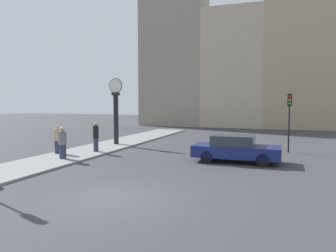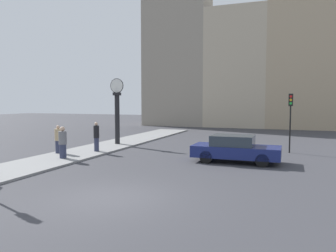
# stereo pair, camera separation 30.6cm
# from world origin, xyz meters

# --- Properties ---
(ground_plane) EXTENTS (120.00, 120.00, 0.00)m
(ground_plane) POSITION_xyz_m (0.00, 0.00, 0.00)
(ground_plane) COLOR #38383D
(sidewalk_corner) EXTENTS (3.16, 26.31, 0.10)m
(sidewalk_corner) POSITION_xyz_m (-6.38, 11.15, 0.05)
(sidewalk_corner) COLOR gray
(sidewalk_corner) RESTS_ON ground_plane
(building_row) EXTENTS (25.30, 5.00, 17.71)m
(building_row) POSITION_xyz_m (-0.46, 31.94, 7.91)
(building_row) COLOR gray
(building_row) RESTS_ON ground_plane
(sedan_car) EXTENTS (4.46, 1.86, 1.41)m
(sedan_car) POSITION_xyz_m (2.82, 7.78, 0.71)
(sedan_car) COLOR navy
(sedan_car) RESTS_ON ground_plane
(traffic_light_far) EXTENTS (0.26, 0.24, 3.64)m
(traffic_light_far) POSITION_xyz_m (5.48, 12.11, 2.61)
(traffic_light_far) COLOR black
(traffic_light_far) RESTS_ON ground_plane
(street_clock) EXTENTS (1.04, 0.45, 4.70)m
(street_clock) POSITION_xyz_m (-6.22, 11.56, 2.41)
(street_clock) COLOR black
(street_clock) RESTS_ON sidewalk_corner
(pedestrian_tan_coat) EXTENTS (0.42, 0.42, 1.65)m
(pedestrian_tan_coat) POSITION_xyz_m (-7.40, 6.56, 0.91)
(pedestrian_tan_coat) COLOR #2D334C
(pedestrian_tan_coat) RESTS_ON sidewalk_corner
(pedestrian_black_jacket) EXTENTS (0.34, 0.34, 1.79)m
(pedestrian_black_jacket) POSITION_xyz_m (-5.67, 7.96, 1.00)
(pedestrian_black_jacket) COLOR #2D334C
(pedestrian_black_jacket) RESTS_ON sidewalk_corner
(pedestrian_grey_jacket) EXTENTS (0.43, 0.43, 1.71)m
(pedestrian_grey_jacket) POSITION_xyz_m (-6.02, 5.21, 0.94)
(pedestrian_grey_jacket) COLOR #2D334C
(pedestrian_grey_jacket) RESTS_ON sidewalk_corner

